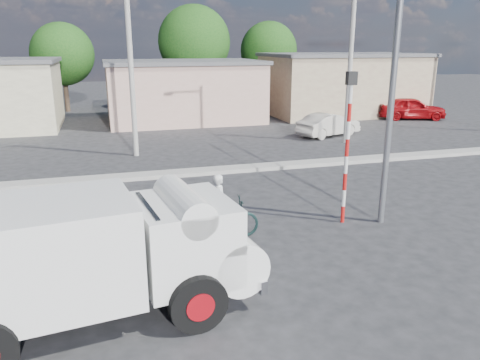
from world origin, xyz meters
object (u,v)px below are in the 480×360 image
object	(u,v)px
bicycle	(220,219)
car_red	(411,108)
truck	(99,254)
traffic_pole	(348,136)
car_cream	(329,125)
cyclist	(220,212)
streetlight	(391,48)

from	to	relation	value
bicycle	car_red	distance (m)	24.43
truck	traffic_pole	xyz separation A→B (m)	(6.83, 3.31, 1.23)
car_red	traffic_pole	world-z (taller)	traffic_pole
bicycle	car_cream	world-z (taller)	car_cream
truck	car_cream	bearing A→B (deg)	43.85
truck	cyclist	bearing A→B (deg)	38.53
truck	cyclist	xyz separation A→B (m)	(3.07, 3.18, -0.62)
car_red	traffic_pole	distance (m)	21.81
cyclist	traffic_pole	world-z (taller)	traffic_pole
car_red	truck	bearing A→B (deg)	152.61
car_red	streetlight	bearing A→B (deg)	161.07
traffic_pole	streetlight	xyz separation A→B (m)	(0.94, -0.30, 2.37)
cyclist	traffic_pole	size ratio (longest dim) A/B	0.34
truck	cyclist	distance (m)	4.47
traffic_pole	streetlight	size ratio (longest dim) A/B	0.48
bicycle	car_red	world-z (taller)	car_red
car_cream	streetlight	xyz separation A→B (m)	(-4.81, -12.71, 4.31)
cyclist	traffic_pole	bearing A→B (deg)	-81.74
cyclist	streetlight	size ratio (longest dim) A/B	0.17
truck	streetlight	bearing A→B (deg)	13.68
truck	bicycle	world-z (taller)	truck
car_cream	cyclist	bearing A→B (deg)	122.51
bicycle	streetlight	xyz separation A→B (m)	(4.70, -0.18, 4.41)
cyclist	car_cream	bearing A→B (deg)	-30.80
car_red	streetlight	distance (m)	21.77
bicycle	cyclist	distance (m)	0.19
bicycle	car_cream	bearing A→B (deg)	-30.80
cyclist	car_red	bearing A→B (deg)	-40.78
bicycle	traffic_pole	distance (m)	4.28
cyclist	car_cream	distance (m)	15.73
car_cream	car_red	world-z (taller)	car_red
truck	bicycle	distance (m)	4.50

